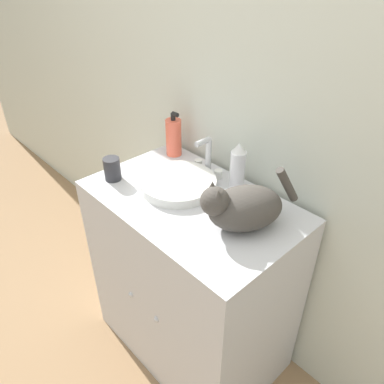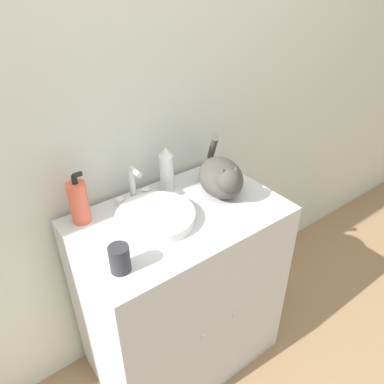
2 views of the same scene
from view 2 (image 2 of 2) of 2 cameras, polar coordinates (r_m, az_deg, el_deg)
name	(u,v)px [view 2 (image 2 of 2)]	position (r m, az deg, el deg)	size (l,w,h in m)	color
wall_back	(132,88)	(1.45, -9.18, 15.38)	(6.00, 0.05, 2.50)	silver
vanity_cabinet	(181,292)	(1.69, -1.61, -15.00)	(0.80, 0.52, 0.84)	silver
sink_basin	(156,217)	(1.37, -5.57, -3.79)	(0.29, 0.29, 0.04)	white
faucet	(133,188)	(1.46, -8.93, 0.64)	(0.15, 0.08, 0.16)	silver
cat	(222,177)	(1.49, 4.52, 2.30)	(0.27, 0.33, 0.20)	#47423D
soap_bottle	(79,202)	(1.39, -16.87, -1.44)	(0.07, 0.07, 0.20)	#EF6047
spray_bottle	(166,170)	(1.51, -3.91, 3.42)	(0.06, 0.06, 0.19)	silver
cup	(120,259)	(1.18, -10.97, -9.95)	(0.06, 0.06, 0.09)	#2D2D33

